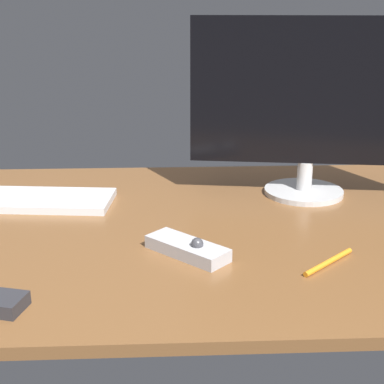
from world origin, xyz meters
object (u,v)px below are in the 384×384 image
(keyboard, at_px, (24,200))
(pen, at_px, (329,262))
(media_remote, at_px, (188,248))
(monitor, at_px, (309,101))

(keyboard, xyz_separation_m, pen, (0.59, -0.34, -0.00))
(keyboard, distance_m, media_remote, 0.46)
(keyboard, height_order, pen, keyboard)
(media_remote, distance_m, pen, 0.24)
(monitor, xyz_separation_m, media_remote, (-0.28, -0.32, -0.20))
(keyboard, bearing_deg, monitor, 8.95)
(pen, bearing_deg, media_remote, 125.80)
(monitor, bearing_deg, keyboard, -168.65)
(monitor, relative_size, media_remote, 3.45)
(media_remote, height_order, pen, media_remote)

